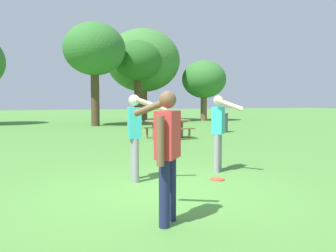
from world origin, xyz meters
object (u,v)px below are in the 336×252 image
at_px(tree_back_right, 204,80).
at_px(picnic_table_near, 168,125).
at_px(person_bystander, 135,131).
at_px(tree_back_left, 143,61).
at_px(frisbee, 217,179).
at_px(tree_far_right, 94,50).
at_px(person_catcher, 167,147).
at_px(trash_can_beside_table, 222,123).
at_px(tree_slender_mid, 137,62).
at_px(person_thrower, 219,127).

bearing_deg(tree_back_right, picnic_table_near, -123.14).
bearing_deg(person_bystander, tree_back_left, 72.66).
xyz_separation_m(person_bystander, picnic_table_near, (3.22, 6.65, -0.40)).
height_order(person_bystander, frisbee, person_bystander).
bearing_deg(tree_far_right, tree_back_left, 41.73).
xyz_separation_m(person_bystander, tree_far_right, (1.64, 15.07, 3.70)).
relative_size(person_catcher, picnic_table_near, 0.87).
distance_m(picnic_table_near, tree_back_left, 13.14).
bearing_deg(trash_can_beside_table, tree_back_right, 68.07).
distance_m(person_bystander, tree_back_right, 20.93).
bearing_deg(tree_slender_mid, tree_back_left, 64.27).
bearing_deg(picnic_table_near, trash_can_beside_table, 26.47).
bearing_deg(person_bystander, picnic_table_near, 64.17).
bearing_deg(person_bystander, person_thrower, 5.96).
distance_m(trash_can_beside_table, tree_back_left, 11.27).
distance_m(frisbee, tree_slender_mid, 17.89).
distance_m(person_bystander, tree_slender_mid, 17.56).
height_order(picnic_table_near, tree_far_right, tree_far_right).
bearing_deg(tree_slender_mid, tree_back_right, 13.08).
xyz_separation_m(trash_can_beside_table, tree_back_left, (-0.85, 10.46, 4.11)).
distance_m(person_thrower, trash_can_beside_table, 9.54).
bearing_deg(tree_back_right, tree_back_left, 168.52).
relative_size(person_catcher, trash_can_beside_table, 1.71).
bearing_deg(tree_far_right, picnic_table_near, -79.34).
height_order(person_thrower, tree_far_right, tree_far_right).
xyz_separation_m(person_thrower, person_bystander, (-1.91, -0.20, 0.00)).
bearing_deg(tree_far_right, tree_slender_mid, 25.47).
xyz_separation_m(person_catcher, person_bystander, (0.26, 2.37, 0.00)).
height_order(person_catcher, tree_far_right, tree_far_right).
height_order(person_catcher, tree_slender_mid, tree_slender_mid).
height_order(frisbee, tree_back_right, tree_back_right).
relative_size(person_thrower, frisbee, 5.93).
bearing_deg(picnic_table_near, tree_far_right, 100.66).
height_order(frisbee, tree_slender_mid, tree_slender_mid).
bearing_deg(tree_far_right, tree_back_right, 17.66).
height_order(trash_can_beside_table, tree_back_right, tree_back_right).
bearing_deg(tree_slender_mid, trash_can_beside_table, -76.52).
xyz_separation_m(picnic_table_near, tree_far_right, (-1.58, 8.42, 4.10)).
height_order(trash_can_beside_table, tree_far_right, tree_far_right).
bearing_deg(trash_can_beside_table, tree_slender_mid, 103.48).
xyz_separation_m(picnic_table_near, tree_back_left, (2.67, 12.21, 4.03)).
relative_size(frisbee, tree_slender_mid, 0.05).
relative_size(person_catcher, tree_back_left, 0.23).
distance_m(person_thrower, person_catcher, 3.36).
height_order(tree_far_right, tree_back_left, tree_back_left).
distance_m(person_bystander, picnic_table_near, 7.40).
distance_m(person_thrower, tree_back_right, 19.85).
height_order(person_thrower, person_catcher, same).
bearing_deg(tree_slender_mid, picnic_table_near, -98.97).
xyz_separation_m(person_thrower, tree_back_right, (8.66, 17.72, 2.26)).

